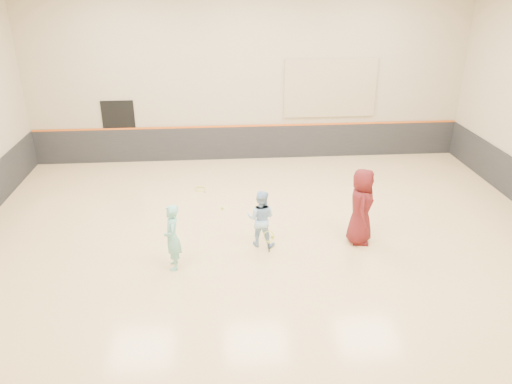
{
  "coord_description": "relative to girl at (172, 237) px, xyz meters",
  "views": [
    {
      "loc": [
        -1.15,
        -10.95,
        6.23
      ],
      "look_at": [
        -0.23,
        0.4,
        1.15
      ],
      "focal_mm": 35.0,
      "sensor_mm": 36.0,
      "label": 1
    }
  ],
  "objects": [
    {
      "name": "wainscot_back",
      "position": [
        2.22,
        7.07,
        -0.18
      ],
      "size": [
        14.9,
        0.04,
        1.2
      ],
      "primitive_type": "cube",
      "color": "#232326",
      "rests_on": "floor"
    },
    {
      "name": "doorway",
      "position": [
        -2.28,
        7.08,
        0.32
      ],
      "size": [
        1.1,
        0.05,
        2.2
      ],
      "primitive_type": "cube",
      "color": "black",
      "rests_on": "floor"
    },
    {
      "name": "young_man",
      "position": [
        4.51,
        0.84,
        0.19
      ],
      "size": [
        0.81,
        1.06,
        1.93
      ],
      "primitive_type": "imported",
      "rotation": [
        0.0,
        0.0,
        1.35
      ],
      "color": "#571417",
      "rests_on": "floor"
    },
    {
      "name": "room",
      "position": [
        2.22,
        1.1,
        0.03
      ],
      "size": [
        15.04,
        12.04,
        6.22
      ],
      "color": "tan",
      "rests_on": "ground"
    },
    {
      "name": "instructor",
      "position": [
        2.06,
        0.87,
        -0.06
      ],
      "size": [
        0.84,
        0.73,
        1.45
      ],
      "primitive_type": "imported",
      "rotation": [
        0.0,
        0.0,
        2.83
      ],
      "color": "#9AC6EF",
      "rests_on": "floor"
    },
    {
      "name": "spare_racket",
      "position": [
        0.5,
        4.38,
        -0.72
      ],
      "size": [
        0.76,
        0.76,
        0.12
      ],
      "primitive_type": null,
      "color": "#BCCE2D",
      "rests_on": "floor"
    },
    {
      "name": "girl",
      "position": [
        0.0,
        0.0,
        0.0
      ],
      "size": [
        0.43,
        0.6,
        1.56
      ],
      "primitive_type": "imported",
      "rotation": [
        0.0,
        0.0,
        -1.47
      ],
      "color": "#72C6B7",
      "rests_on": "floor"
    },
    {
      "name": "ball_under_racket",
      "position": [
        2.39,
        1.17,
        -0.74
      ],
      "size": [
        0.07,
        0.07,
        0.07
      ],
      "primitive_type": "sphere",
      "color": "gold",
      "rests_on": "floor"
    },
    {
      "name": "acoustic_panel",
      "position": [
        5.02,
        7.05,
        1.72
      ],
      "size": [
        3.2,
        0.08,
        2.0
      ],
      "primitive_type": "cube",
      "color": "tan",
      "rests_on": "wall_back"
    },
    {
      "name": "accent_stripe",
      "position": [
        2.22,
        7.06,
        0.44
      ],
      "size": [
        14.9,
        0.03,
        0.06
      ],
      "primitive_type": "cube",
      "color": "#D85914",
      "rests_on": "wall_back"
    },
    {
      "name": "ball_in_hand",
      "position": [
        4.6,
        0.69,
        0.51
      ],
      "size": [
        0.07,
        0.07,
        0.07
      ],
      "primitive_type": "sphere",
      "color": "yellow",
      "rests_on": "young_man"
    },
    {
      "name": "ball_beside_spare",
      "position": [
        1.15,
        2.94,
        -0.74
      ],
      "size": [
        0.07,
        0.07,
        0.07
      ],
      "primitive_type": "sphere",
      "color": "#BADA32",
      "rests_on": "floor"
    },
    {
      "name": "held_racket",
      "position": [
        2.22,
        0.55,
        -0.38
      ],
      "size": [
        0.31,
        0.31,
        0.56
      ],
      "primitive_type": null,
      "color": "#C4DC30",
      "rests_on": "instructor"
    }
  ]
}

